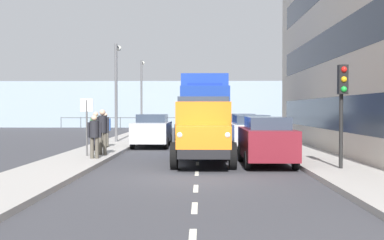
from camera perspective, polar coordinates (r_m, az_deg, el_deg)
name	(u,v)px	position (r m, az deg, el deg)	size (l,w,h in m)	color
ground_plane	(199,146)	(25.12, 0.81, -3.21)	(80.00, 80.00, 0.00)	#38383D
sidewalk_left	(284,145)	(25.49, 11.07, -3.00)	(2.31, 45.11, 0.15)	#9E9993
sidewalk_right	(114,145)	(25.54, -9.43, -2.99)	(2.31, 45.11, 0.15)	#9E9993
road_centreline_markings	(198,148)	(23.78, 0.79, -3.46)	(0.12, 39.89, 0.01)	silver
sea_horizon	(200,104)	(50.60, 0.96, 1.91)	(80.00, 0.80, 5.00)	#8C9EAD
seawall_railing	(200,120)	(47.01, 0.95, 0.03)	(28.08, 0.08, 1.20)	#4C5156
truck_vintage_orange	(203,132)	(16.76, 1.38, -1.45)	(2.17, 5.64, 2.43)	black
lorry_cargo_blue	(204,108)	(26.42, 1.52, 1.52)	(2.58, 8.20, 3.87)	#193899
car_maroon_kerbside_near	(266,140)	(16.80, 8.99, -2.43)	(1.76, 4.10, 1.72)	maroon
car_white_kerbside_1	(250,132)	(22.14, 7.08, -1.51)	(1.89, 4.57, 1.72)	white
car_navy_kerbside_2	(240,128)	(27.72, 5.87, -0.94)	(1.91, 4.29, 1.72)	navy
car_silver_oppositeside_0	(152,130)	(24.74, -4.84, -1.21)	(1.88, 4.42, 1.72)	#B7BABF
pedestrian_by_lamp	(94,133)	(17.83, -11.78, -1.57)	(0.53, 0.34, 1.62)	#4C473D
pedestrian_with_bag	(103,128)	(19.22, -10.81, -0.95)	(0.53, 0.34, 1.83)	#4C473D
pedestrian_couple_a	(96,128)	(21.38, -11.60, -0.91)	(0.53, 0.34, 1.72)	black
pedestrian_couple_b	(105,127)	(23.08, -10.49, -0.84)	(0.53, 0.34, 1.66)	#4C473D
traffic_light_near	(342,93)	(15.19, 17.79, 3.08)	(0.28, 0.41, 3.20)	black
lamp_post_promenade	(117,82)	(27.16, -9.14, 4.54)	(0.32, 1.14, 5.55)	#59595B
lamp_post_far	(142,89)	(38.26, -6.13, 3.80)	(0.32, 1.14, 5.79)	#59595B
street_sign	(87,117)	(18.91, -12.67, 0.37)	(0.50, 0.07, 2.25)	#4C4C4C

